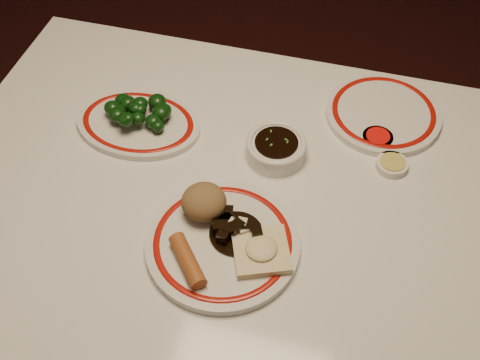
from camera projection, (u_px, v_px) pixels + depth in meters
The scene contains 13 objects.
ground at pixel (234, 357), 1.74m from camera, with size 7.00×7.00×0.00m, color black.
dining_table at pixel (232, 226), 1.23m from camera, with size 1.20×0.90×0.75m.
main_plate at pixel (223, 243), 1.08m from camera, with size 0.29×0.29×0.02m.
rice_mound at pixel (204, 202), 1.10m from camera, with size 0.08×0.08×0.06m, color olive.
spring_roll at pixel (188, 261), 1.04m from camera, with size 0.03×0.03×0.11m, color #A55A28.
fried_wonton at pixel (261, 250), 1.05m from camera, with size 0.13×0.13×0.03m.
stirfry_heap at pixel (235, 229), 1.08m from camera, with size 0.10×0.10×0.03m.
broccoli_plate at pixel (138, 123), 1.28m from camera, with size 0.27×0.24×0.02m.
broccoli_pile at pixel (139, 111), 1.26m from camera, with size 0.14×0.12×0.05m.
soy_bowl at pixel (276, 149), 1.22m from camera, with size 0.12×0.12×0.04m.
sweet_sour_dish at pixel (377, 139), 1.25m from camera, with size 0.06×0.06×0.02m.
mustard_dish at pixel (392, 165), 1.21m from camera, with size 0.06×0.06×0.02m.
far_plate at pixel (383, 113), 1.30m from camera, with size 0.31×0.31×0.02m.
Camera 1 is at (0.20, -0.69, 1.67)m, focal length 45.00 mm.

